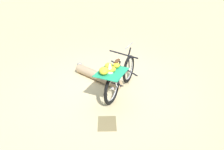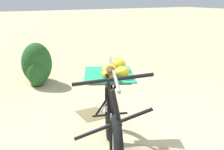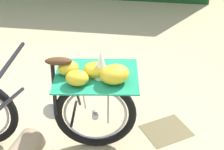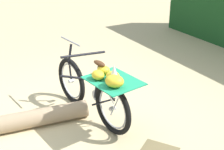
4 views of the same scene
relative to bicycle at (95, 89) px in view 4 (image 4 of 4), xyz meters
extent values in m
plane|color=#C6B284|center=(0.25, 0.14, -0.50)|extent=(60.00, 60.00, 0.00)
torus|color=black|center=(0.59, -0.30, -0.13)|extent=(0.69, 0.38, 0.73)
torus|color=#B7B7BC|center=(0.59, -0.30, -0.13)|extent=(0.52, 0.27, 0.57)
cylinder|color=#B7B7BC|center=(0.59, -0.30, -0.13)|extent=(0.09, 0.10, 0.06)
torus|color=black|center=(-0.35, 0.16, -0.13)|extent=(0.69, 0.38, 0.73)
torus|color=#B7B7BC|center=(-0.35, 0.16, -0.13)|extent=(0.52, 0.27, 0.57)
cylinder|color=#B7B7BC|center=(-0.35, 0.16, -0.13)|extent=(0.09, 0.10, 0.06)
cylinder|color=black|center=(0.30, -0.16, 0.03)|extent=(0.34, 0.65, 0.30)
cylinder|color=black|center=(0.24, -0.13, 0.42)|extent=(0.34, 0.66, 0.11)
cylinder|color=black|center=(-0.05, 0.01, 0.14)|extent=(0.08, 0.12, 0.49)
cylinder|color=black|center=(-0.18, 0.08, -0.12)|extent=(0.19, 0.35, 0.05)
cylinder|color=black|center=(-0.22, 0.10, 0.10)|extent=(0.16, 0.30, 0.47)
cylinder|color=black|center=(0.60, -0.31, 0.02)|extent=(0.05, 0.06, 0.30)
cylinder|color=black|center=(0.58, -0.30, 0.32)|extent=(0.07, 0.10, 0.30)
cylinder|color=gray|center=(0.56, -0.28, 0.52)|extent=(0.48, 0.25, 0.02)
ellipsoid|color=#4C2D19|center=(-0.10, 0.04, 0.41)|extent=(0.24, 0.18, 0.06)
cylinder|color=#B7B7BC|center=(-0.01, -0.01, -0.10)|extent=(0.15, 0.09, 0.16)
cylinder|color=#B7B7BC|center=(-0.27, 0.12, 0.06)|extent=(0.10, 0.19, 0.39)
cylinder|color=#B7B7BC|center=(-0.45, 0.21, 0.06)|extent=(0.12, 0.23, 0.39)
cube|color=brown|center=(-0.37, 0.17, 0.26)|extent=(0.73, 0.66, 0.02)
cube|color=#1E8C60|center=(-0.37, 0.17, 0.28)|extent=(0.85, 0.78, 0.01)
ellipsoid|color=gold|center=(-0.36, 0.17, 0.34)|extent=(0.26, 0.26, 0.11)
ellipsoid|color=gold|center=(-0.18, 0.23, 0.34)|extent=(0.24, 0.23, 0.12)
ellipsoid|color=gold|center=(-0.46, 0.33, 0.36)|extent=(0.24, 0.21, 0.15)
ellipsoid|color=gold|center=(-0.17, 0.06, 0.34)|extent=(0.18, 0.16, 0.11)
sphere|color=gold|center=(-0.33, 0.20, 0.33)|extent=(0.09, 0.09, 0.09)
cone|color=white|center=(-0.40, 0.21, 0.40)|extent=(0.19, 0.19, 0.23)
cylinder|color=#9E8466|center=(0.68, 0.51, -0.37)|extent=(1.18, 1.28, 0.24)
camera|label=1|loc=(-4.08, 0.27, 2.19)|focal=32.31mm
camera|label=2|loc=(2.22, -1.27, 1.12)|focal=44.23mm
camera|label=3|loc=(0.49, 2.28, 1.73)|focal=52.93mm
camera|label=4|loc=(-1.94, 3.36, 1.97)|focal=50.68mm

